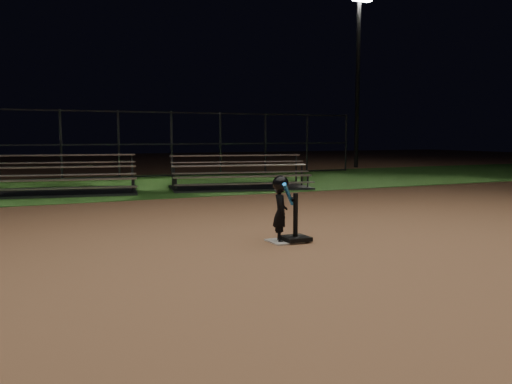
% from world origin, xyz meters
% --- Properties ---
extents(ground, '(80.00, 80.00, 0.00)m').
position_xyz_m(ground, '(0.00, 0.00, 0.00)').
color(ground, '#A66F4B').
rests_on(ground, ground).
extents(grass_strip, '(60.00, 8.00, 0.01)m').
position_xyz_m(grass_strip, '(0.00, 10.00, 0.01)').
color(grass_strip, '#2A591D').
rests_on(grass_strip, ground).
extents(home_plate, '(0.45, 0.45, 0.02)m').
position_xyz_m(home_plate, '(0.00, 0.00, 0.01)').
color(home_plate, beige).
rests_on(home_plate, ground).
extents(batting_tee, '(0.38, 0.38, 0.70)m').
position_xyz_m(batting_tee, '(0.15, -0.06, 0.15)').
color(batting_tee, black).
rests_on(batting_tee, home_plate).
extents(child_batter, '(0.44, 0.54, 0.99)m').
position_xyz_m(child_batter, '(-0.06, 0.01, 0.53)').
color(child_batter, black).
rests_on(child_batter, ground).
extents(bleacher_left, '(4.60, 2.82, 1.05)m').
position_xyz_m(bleacher_left, '(-2.59, 8.33, 0.22)').
color(bleacher_left, '#BCBDC2').
rests_on(bleacher_left, ground).
extents(bleacher_right, '(4.35, 2.72, 0.99)m').
position_xyz_m(bleacher_right, '(2.54, 7.59, 0.20)').
color(bleacher_right, '#B0B0B4').
rests_on(bleacher_right, ground).
extents(backstop_fence, '(20.08, 0.08, 2.50)m').
position_xyz_m(backstop_fence, '(0.00, 13.00, 1.25)').
color(backstop_fence, '#38383D').
rests_on(backstop_fence, ground).
extents(light_pole_right, '(0.90, 0.53, 8.30)m').
position_xyz_m(light_pole_right, '(12.00, 14.94, 4.95)').
color(light_pole_right, '#2D2D30').
rests_on(light_pole_right, ground).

